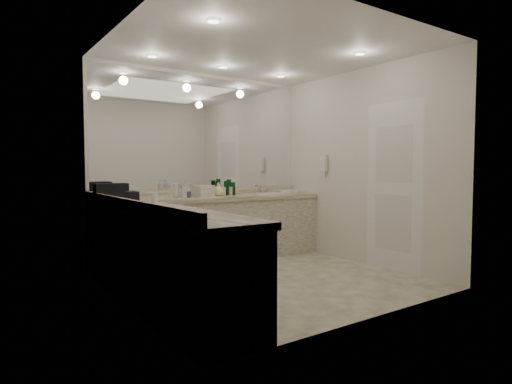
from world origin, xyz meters
TOP-DOWN VIEW (x-y plane):
  - floor at (0.00, 0.00)m, footprint 3.20×3.20m
  - ceiling at (0.00, 0.00)m, footprint 3.20×3.20m
  - wall_back at (0.00, 1.50)m, footprint 3.20×0.02m
  - wall_left at (-1.60, 0.00)m, footprint 0.02×3.00m
  - wall_right at (1.60, 0.00)m, footprint 0.02×3.00m
  - vanity_back_base at (0.00, 1.20)m, footprint 3.20×0.60m
  - vanity_back_top at (0.00, 1.19)m, footprint 3.20×0.64m
  - vanity_left_base at (-1.30, -0.30)m, footprint 0.60×2.40m
  - vanity_left_top at (-1.29, -0.30)m, footprint 0.64×2.42m
  - backsplash_back at (0.00, 1.48)m, footprint 3.20×0.04m
  - backsplash_left at (-1.58, 0.00)m, footprint 0.04×3.00m
  - mirror_back at (0.00, 1.49)m, footprint 3.12×0.01m
  - mirror_left at (-1.59, 0.00)m, footprint 0.01×2.92m
  - sink at (0.95, 1.20)m, footprint 0.44×0.44m
  - faucet at (0.95, 1.41)m, footprint 0.24×0.16m
  - wall_phone at (1.56, 0.70)m, footprint 0.06×0.10m
  - door at (1.59, -0.50)m, footprint 0.02×0.82m
  - black_toiletry_bag at (-1.40, 1.14)m, footprint 0.38×0.26m
  - black_bag_spill at (-1.30, 0.72)m, footprint 0.13×0.25m
  - cream_cosmetic_case at (-0.18, 1.16)m, footprint 0.29×0.22m
  - hand_towel at (1.35, 1.25)m, footprint 0.26×0.20m
  - lotion_left at (-1.30, 0.09)m, footprint 0.06×0.06m
  - soap_bottle_a at (-0.55, 1.24)m, footprint 0.09×0.09m
  - soap_bottle_b at (-0.45, 1.17)m, footprint 0.12×0.12m
  - soap_bottle_c at (0.07, 1.21)m, footprint 0.19×0.19m
  - green_bottle_0 at (0.25, 1.30)m, footprint 0.07×0.07m
  - green_bottle_1 at (0.31, 1.23)m, footprint 0.07×0.07m
  - green_bottle_2 at (0.31, 1.34)m, footprint 0.06×0.06m
  - amenity_bottle_0 at (-0.53, 1.29)m, footprint 0.04×0.04m
  - amenity_bottle_1 at (0.14, 1.19)m, footprint 0.06×0.06m
  - amenity_bottle_2 at (-1.25, 1.21)m, footprint 0.04×0.04m
  - amenity_bottle_3 at (0.16, 1.27)m, footprint 0.04×0.04m
  - amenity_bottle_4 at (0.29, 1.23)m, footprint 0.06×0.06m
  - amenity_bottle_5 at (-0.42, 1.13)m, footprint 0.06×0.06m
  - amenity_bottle_6 at (-0.81, 1.27)m, footprint 0.06×0.06m

SIDE VIEW (x-z plane):
  - floor at x=0.00m, z-range 0.00..0.00m
  - vanity_back_base at x=0.00m, z-range 0.00..0.84m
  - vanity_left_base at x=-1.30m, z-range 0.00..0.84m
  - vanity_back_top at x=0.00m, z-range 0.84..0.90m
  - vanity_left_top at x=-1.29m, z-range 0.84..0.90m
  - sink at x=0.95m, z-range 0.88..0.91m
  - hand_towel at x=1.35m, z-range 0.90..0.94m
  - amenity_bottle_6 at x=-0.81m, z-range 0.90..0.97m
  - amenity_bottle_5 at x=-0.42m, z-range 0.90..0.98m
  - backsplash_back at x=0.00m, z-range 0.90..1.00m
  - backsplash_left at x=-1.58m, z-range 0.90..1.00m
  - amenity_bottle_3 at x=0.16m, z-range 0.90..1.00m
  - amenity_bottle_2 at x=-1.25m, z-range 0.90..1.02m
  - amenity_bottle_4 at x=0.29m, z-range 0.90..1.02m
  - amenity_bottle_0 at x=-0.53m, z-range 0.90..1.02m
  - amenity_bottle_1 at x=0.14m, z-range 0.90..1.02m
  - black_bag_spill at x=-1.30m, z-range 0.90..1.03m
  - faucet at x=0.95m, z-range 0.90..1.04m
  - lotion_left at x=-1.30m, z-range 0.90..1.04m
  - cream_cosmetic_case at x=-0.18m, z-range 0.90..1.05m
  - green_bottle_1 at x=0.31m, z-range 0.90..1.08m
  - soap_bottle_c at x=0.07m, z-range 0.90..1.09m
  - green_bottle_0 at x=0.25m, z-range 0.90..1.10m
  - black_toiletry_bag at x=-1.40m, z-range 0.90..1.11m
  - soap_bottle_a at x=-0.55m, z-range 0.90..1.11m
  - soap_bottle_b at x=-0.45m, z-range 0.90..1.12m
  - green_bottle_2 at x=0.31m, z-range 0.90..1.12m
  - door at x=1.59m, z-range 0.00..2.10m
  - wall_back at x=0.00m, z-range 0.00..2.60m
  - wall_left at x=-1.60m, z-range 0.00..2.60m
  - wall_right at x=1.60m, z-range 0.00..2.60m
  - wall_phone at x=1.56m, z-range 1.23..1.47m
  - mirror_back at x=0.00m, z-range 1.00..2.55m
  - mirror_left at x=-1.59m, z-range 1.00..2.55m
  - ceiling at x=0.00m, z-range 2.60..2.60m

